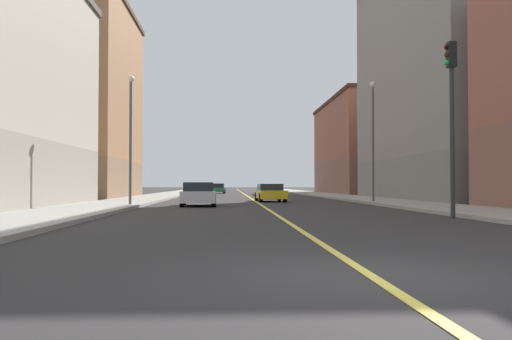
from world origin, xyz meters
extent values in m
plane|color=#2F2D2D|center=(0.00, 0.00, 0.00)|extent=(400.00, 400.00, 0.00)
cube|color=#9E9B93|center=(8.42, 49.00, 0.07)|extent=(4.00, 168.00, 0.15)
cube|color=#9E9B93|center=(-8.42, 49.00, 0.07)|extent=(4.00, 168.00, 0.15)
cube|color=#E5D14C|center=(0.00, 49.00, 0.01)|extent=(0.16, 154.00, 0.01)
cube|color=slate|center=(15.32, 33.09, 1.59)|extent=(9.80, 21.93, 3.18)
cube|color=gray|center=(15.32, 33.09, 11.81)|extent=(9.80, 21.93, 17.26)
cube|color=brown|center=(15.32, 58.88, 2.08)|extent=(9.80, 22.60, 4.16)
cube|color=#93513D|center=(15.32, 58.88, 7.65)|extent=(9.80, 22.60, 6.97)
cube|color=#42241B|center=(15.32, 58.88, 11.33)|extent=(10.10, 22.90, 0.40)
cube|color=#8F6B4F|center=(-15.32, 39.37, 1.60)|extent=(9.80, 15.54, 3.21)
cube|color=#A8754C|center=(-15.32, 39.37, 9.60)|extent=(9.80, 15.54, 12.78)
cube|color=#4B3422|center=(-15.32, 39.37, 16.19)|extent=(10.10, 15.84, 0.40)
cylinder|color=#2D2D2D|center=(6.02, 11.61, 2.67)|extent=(0.16, 0.16, 5.34)
cube|color=black|center=(6.02, 11.61, 5.79)|extent=(0.28, 0.32, 0.90)
sphere|color=#320404|center=(5.86, 11.61, 6.06)|extent=(0.20, 0.20, 0.20)
sphere|color=#352204|center=(5.86, 11.61, 5.78)|extent=(0.20, 0.20, 0.20)
sphere|color=green|center=(5.86, 11.61, 5.50)|extent=(0.20, 0.20, 0.20)
cylinder|color=#4C4C51|center=(7.02, 25.83, 3.68)|extent=(0.14, 0.14, 7.06)
sphere|color=#EAEACC|center=(7.02, 25.83, 7.36)|extent=(0.36, 0.36, 0.36)
cylinder|color=#4C4C51|center=(-7.02, 21.55, 3.37)|extent=(0.14, 0.14, 6.44)
sphere|color=#EAEACC|center=(-7.02, 21.55, 6.74)|extent=(0.36, 0.36, 0.36)
cube|color=#1E6B38|center=(-3.26, 62.14, 0.50)|extent=(1.96, 4.40, 0.55)
cube|color=black|center=(-3.26, 62.28, 1.03)|extent=(1.68, 2.29, 0.51)
cylinder|color=black|center=(-4.06, 63.52, 0.32)|extent=(0.24, 0.65, 0.64)
cylinder|color=black|center=(-2.38, 63.47, 0.32)|extent=(0.24, 0.65, 0.64)
cylinder|color=black|center=(-4.14, 60.82, 0.32)|extent=(0.24, 0.65, 0.64)
cylinder|color=black|center=(-2.46, 60.77, 0.32)|extent=(0.24, 0.65, 0.64)
cube|color=silver|center=(-3.53, 22.89, 0.52)|extent=(1.99, 4.56, 0.60)
cube|color=black|center=(-3.53, 22.92, 1.06)|extent=(1.68, 1.96, 0.49)
cylinder|color=black|center=(-4.41, 24.25, 0.32)|extent=(0.24, 0.65, 0.64)
cylinder|color=black|center=(-2.75, 24.31, 0.32)|extent=(0.24, 0.65, 0.64)
cylinder|color=black|center=(-4.31, 21.46, 0.32)|extent=(0.24, 0.65, 0.64)
cylinder|color=black|center=(-2.64, 21.53, 0.32)|extent=(0.24, 0.65, 0.64)
cube|color=gold|center=(1.02, 30.38, 0.50)|extent=(2.01, 4.60, 0.55)
cube|color=black|center=(1.01, 30.53, 1.00)|extent=(1.68, 2.19, 0.45)
cylinder|color=black|center=(0.13, 31.74, 0.32)|extent=(0.25, 0.65, 0.64)
cylinder|color=black|center=(1.76, 31.82, 0.32)|extent=(0.25, 0.65, 0.64)
cylinder|color=black|center=(0.27, 28.94, 0.32)|extent=(0.25, 0.65, 0.64)
cylinder|color=black|center=(1.90, 29.02, 0.32)|extent=(0.25, 0.65, 0.64)
camera|label=1|loc=(-1.86, -7.12, 1.21)|focal=38.12mm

